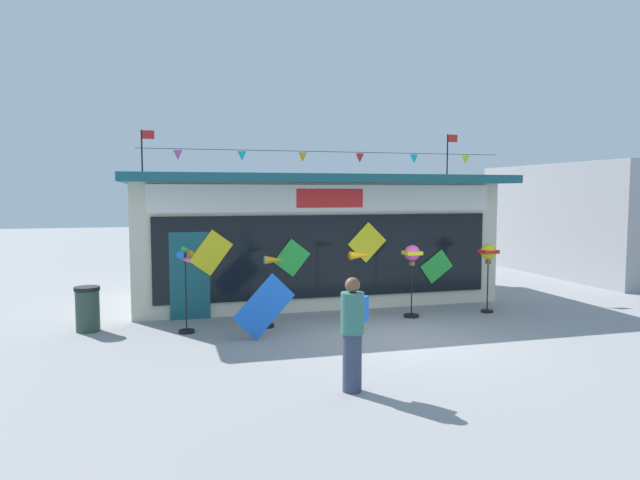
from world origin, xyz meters
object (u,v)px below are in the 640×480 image
object	(u,v)px
wind_spinner_center_left	(357,276)
person_near_camera	(353,331)
wind_spinner_center_right	(412,260)
display_kite_on_ground	(264,307)
kite_shop_building	(306,236)
wind_spinner_left	(271,284)
wind_spinner_right	(488,256)
trash_bin	(88,309)
wind_spinner_far_left	(186,279)

from	to	relation	value
wind_spinner_center_left	person_near_camera	distance (m)	4.38
wind_spinner_center_left	wind_spinner_center_right	distance (m)	1.48
wind_spinner_center_left	display_kite_on_ground	size ratio (longest dim) A/B	1.35
kite_shop_building	wind_spinner_center_left	world-z (taller)	kite_shop_building
wind_spinner_left	wind_spinner_right	xyz separation A→B (m)	(5.32, 0.08, 0.42)
person_near_camera	display_kite_on_ground	bearing A→B (deg)	147.57
wind_spinner_center_right	trash_bin	world-z (taller)	wind_spinner_center_right
wind_spinner_left	wind_spinner_right	distance (m)	5.34
wind_spinner_center_right	person_near_camera	bearing A→B (deg)	-123.83
wind_spinner_far_left	trash_bin	size ratio (longest dim) A/B	1.93
wind_spinner_left	person_near_camera	size ratio (longest dim) A/B	0.92
kite_shop_building	wind_spinner_right	size ratio (longest dim) A/B	5.77
wind_spinner_far_left	wind_spinner_center_right	size ratio (longest dim) A/B	1.08
trash_bin	display_kite_on_ground	world-z (taller)	display_kite_on_ground
wind_spinner_center_left	wind_spinner_right	bearing A→B (deg)	4.26
wind_spinner_left	wind_spinner_center_left	xyz separation A→B (m)	(1.90, -0.17, 0.12)
wind_spinner_right	person_near_camera	xyz separation A→B (m)	(-4.92, -4.37, -0.47)
kite_shop_building	display_kite_on_ground	distance (m)	5.04
kite_shop_building	display_kite_on_ground	size ratio (longest dim) A/B	8.10
person_near_camera	trash_bin	size ratio (longest dim) A/B	1.79
trash_bin	kite_shop_building	bearing A→B (deg)	28.12
wind_spinner_center_right	wind_spinner_center_left	bearing A→B (deg)	-170.19
wind_spinner_center_left	trash_bin	distance (m)	5.75
wind_spinner_far_left	wind_spinner_right	world-z (taller)	wind_spinner_far_left
wind_spinner_far_left	person_near_camera	world-z (taller)	wind_spinner_far_left
wind_spinner_center_right	wind_spinner_right	bearing A→B (deg)	0.21
wind_spinner_far_left	kite_shop_building	bearing A→B (deg)	46.34
wind_spinner_center_left	person_near_camera	size ratio (longest dim) A/B	0.96
kite_shop_building	wind_spinner_left	distance (m)	3.99
wind_spinner_left	trash_bin	distance (m)	3.84
trash_bin	person_near_camera	bearing A→B (deg)	-49.72
wind_spinner_left	wind_spinner_center_left	world-z (taller)	wind_spinner_center_left
wind_spinner_center_right	kite_shop_building	bearing A→B (deg)	115.49
wind_spinner_right	trash_bin	size ratio (longest dim) A/B	1.78
wind_spinner_right	wind_spinner_center_right	bearing A→B (deg)	-179.79
wind_spinner_left	wind_spinner_center_right	size ratio (longest dim) A/B	0.91
kite_shop_building	wind_spinner_far_left	distance (m)	5.04
wind_spinner_far_left	display_kite_on_ground	xyz separation A→B (m)	(1.47, -0.88, -0.49)
wind_spinner_far_left	wind_spinner_left	world-z (taller)	wind_spinner_far_left
trash_bin	wind_spinner_left	bearing A→B (deg)	-9.52
trash_bin	wind_spinner_right	bearing A→B (deg)	-3.45
person_near_camera	trash_bin	distance (m)	6.46
wind_spinner_left	trash_bin	xyz separation A→B (m)	(-3.76, 0.63, -0.46)
wind_spinner_center_right	display_kite_on_ground	xyz separation A→B (m)	(-3.64, -1.04, -0.68)
wind_spinner_right	display_kite_on_ground	world-z (taller)	wind_spinner_right
person_near_camera	display_kite_on_ground	world-z (taller)	person_near_camera
wind_spinner_left	trash_bin	world-z (taller)	wind_spinner_left
wind_spinner_far_left	wind_spinner_center_left	xyz separation A→B (m)	(3.68, -0.08, -0.08)
wind_spinner_center_left	wind_spinner_left	bearing A→B (deg)	174.84
wind_spinner_far_left	wind_spinner_left	bearing A→B (deg)	2.85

